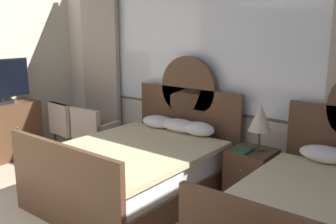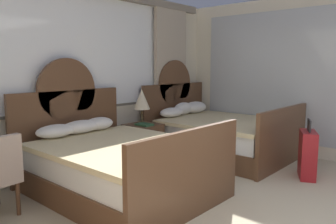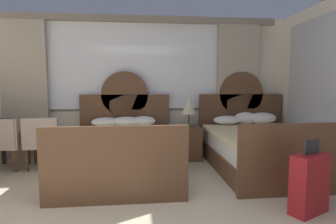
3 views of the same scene
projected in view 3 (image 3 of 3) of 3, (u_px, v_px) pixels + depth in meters
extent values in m
cube|color=beige|center=(135.00, 87.00, 5.32)|extent=(5.97, 0.07, 2.70)
cube|color=#646054|center=(135.00, 66.00, 5.23)|extent=(3.66, 0.02, 1.74)
cube|color=white|center=(135.00, 66.00, 5.23)|extent=(3.58, 0.02, 1.66)
cube|color=tan|center=(25.00, 89.00, 4.98)|extent=(0.82, 0.08, 2.60)
cube|color=tan|center=(237.00, 89.00, 5.40)|extent=(0.82, 0.08, 2.60)
cube|color=gray|center=(134.00, 19.00, 5.05)|extent=(5.49, 0.10, 0.12)
cube|color=brown|center=(122.00, 165.00, 4.18)|extent=(1.61, 2.08, 0.30)
cube|color=white|center=(122.00, 147.00, 4.15)|extent=(1.55, 1.98, 0.27)
cube|color=beige|center=(121.00, 137.00, 4.06)|extent=(1.65, 1.88, 0.06)
cube|color=brown|center=(125.00, 126.00, 5.19)|extent=(1.69, 0.06, 1.20)
cylinder|color=brown|center=(125.00, 95.00, 5.13)|extent=(0.88, 0.06, 0.88)
cube|color=brown|center=(116.00, 166.00, 3.09)|extent=(1.69, 0.06, 0.92)
ellipsoid|color=white|center=(106.00, 122.00, 4.91)|extent=(0.52, 0.34, 0.17)
ellipsoid|color=white|center=(127.00, 121.00, 4.95)|extent=(0.59, 0.30, 0.17)
ellipsoid|color=white|center=(143.00, 121.00, 4.99)|extent=(0.44, 0.30, 0.18)
cube|color=brown|center=(263.00, 160.00, 4.42)|extent=(1.61, 2.08, 0.30)
cube|color=white|center=(264.00, 143.00, 4.39)|extent=(1.55, 1.98, 0.27)
cube|color=beige|center=(267.00, 134.00, 4.29)|extent=(1.65, 1.88, 0.06)
cube|color=brown|center=(240.00, 124.00, 5.43)|extent=(1.69, 0.06, 1.20)
cylinder|color=brown|center=(241.00, 94.00, 5.37)|extent=(0.88, 0.06, 0.88)
cube|color=brown|center=(304.00, 160.00, 3.33)|extent=(1.69, 0.06, 0.92)
ellipsoid|color=white|center=(227.00, 120.00, 5.15)|extent=(0.52, 0.31, 0.17)
ellipsoid|color=white|center=(246.00, 118.00, 5.23)|extent=(0.47, 0.24, 0.23)
ellipsoid|color=white|center=(262.00, 118.00, 5.23)|extent=(0.54, 0.33, 0.22)
cube|color=brown|center=(187.00, 143.00, 5.04)|extent=(0.50, 0.50, 0.61)
sphere|color=tan|center=(189.00, 138.00, 4.76)|extent=(0.02, 0.02, 0.02)
cylinder|color=brown|center=(189.00, 125.00, 5.08)|extent=(0.14, 0.14, 0.02)
cylinder|color=brown|center=(189.00, 119.00, 5.07)|extent=(0.03, 0.03, 0.21)
cone|color=beige|center=(189.00, 105.00, 5.04)|extent=(0.27, 0.27, 0.33)
cube|color=#285133|center=(184.00, 127.00, 4.90)|extent=(0.18, 0.26, 0.03)
cube|color=#B29E8E|center=(45.00, 143.00, 4.54)|extent=(0.58, 0.58, 0.10)
cube|color=#B29E8E|center=(40.00, 131.00, 4.29)|extent=(0.54, 0.12, 0.40)
cube|color=#B29E8E|center=(59.00, 135.00, 4.56)|extent=(0.10, 0.49, 0.16)
cube|color=#B29E8E|center=(29.00, 136.00, 4.48)|extent=(0.10, 0.49, 0.16)
cylinder|color=brown|center=(61.00, 153.00, 4.81)|extent=(0.04, 0.04, 0.35)
cylinder|color=brown|center=(35.00, 154.00, 4.73)|extent=(0.04, 0.04, 0.35)
cylinder|color=brown|center=(56.00, 159.00, 4.38)|extent=(0.04, 0.04, 0.35)
cylinder|color=brown|center=(27.00, 161.00, 4.30)|extent=(0.04, 0.04, 0.35)
cube|color=#B29E8E|center=(8.00, 144.00, 4.48)|extent=(0.56, 0.56, 0.10)
cube|color=#B29E8E|center=(0.00, 131.00, 4.22)|extent=(0.54, 0.10, 0.40)
cube|color=#B29E8E|center=(23.00, 136.00, 4.48)|extent=(0.08, 0.49, 0.16)
cylinder|color=brown|center=(29.00, 154.00, 4.73)|extent=(0.04, 0.04, 0.35)
cylinder|color=brown|center=(3.00, 154.00, 4.70)|extent=(0.04, 0.04, 0.35)
cylinder|color=brown|center=(16.00, 161.00, 4.30)|extent=(0.04, 0.04, 0.35)
cube|color=#B29E8E|center=(8.00, 144.00, 4.48)|extent=(0.60, 0.60, 0.10)
cube|color=#B29E8E|center=(22.00, 136.00, 4.46)|extent=(0.12, 0.49, 0.16)
cylinder|color=brown|center=(29.00, 154.00, 4.71)|extent=(0.04, 0.04, 0.35)
cylinder|color=brown|center=(5.00, 154.00, 4.72)|extent=(0.04, 0.04, 0.35)
cylinder|color=brown|center=(14.00, 161.00, 4.27)|extent=(0.04, 0.04, 0.35)
cube|color=maroon|center=(310.00, 184.00, 2.89)|extent=(0.49, 0.37, 0.65)
cube|color=#232326|center=(312.00, 147.00, 2.85)|extent=(0.23, 0.13, 0.16)
cylinder|color=black|center=(298.00, 215.00, 2.82)|extent=(0.05, 0.04, 0.05)
cylinder|color=black|center=(317.00, 207.00, 3.01)|extent=(0.05, 0.04, 0.05)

